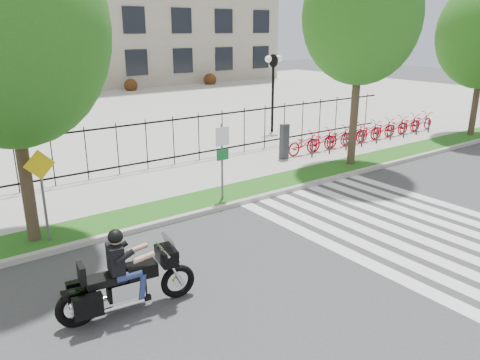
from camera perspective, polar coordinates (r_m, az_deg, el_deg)
ground at (r=11.27m, az=4.03°, el=-11.23°), size 120.00×120.00×0.00m
curb at (r=14.29m, az=-6.62°, el=-4.44°), size 60.00×0.20×0.15m
grass_verge at (r=14.99m, az=-8.24°, el=-3.43°), size 60.00×1.50×0.15m
sidewalk at (r=17.12m, az=-12.21°, el=-0.93°), size 60.00×3.50×0.15m
plaza at (r=33.54m, az=-24.82°, el=6.93°), size 80.00×34.00×0.10m
crosswalk_stripes at (r=14.57m, az=18.79°, el=-5.18°), size 5.70×8.00×0.01m
iron_fence at (r=18.38m, az=-14.70°, el=3.68°), size 30.00×0.06×2.00m
lamp_post_right at (r=25.57m, az=4.06°, el=12.75°), size 1.06×0.70×4.25m
street_tree_1 at (r=12.63m, az=-26.84°, el=16.07°), size 4.89×4.89×8.15m
street_tree_2 at (r=19.32m, az=14.59°, el=18.75°), size 4.51×4.51×8.41m
bike_share_station at (r=24.18m, az=15.35°, el=5.73°), size 11.12×0.87×1.50m
sign_pole_regulatory at (r=14.99m, az=-2.17°, el=3.45°), size 0.50×0.09×2.50m
sign_pole_warning at (r=12.88m, az=-23.00°, el=-0.43°), size 0.78×0.09×2.49m
motorcycle_rider at (r=9.79m, az=-13.59°, el=-11.61°), size 2.86×0.97×2.21m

